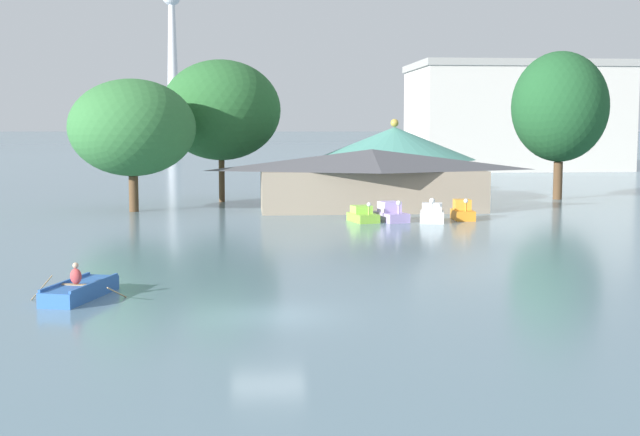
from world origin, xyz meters
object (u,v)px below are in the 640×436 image
at_px(pedal_boat_white, 432,214).
at_px(shoreline_tree_right, 560,107).
at_px(pedal_boat_lavender, 391,214).
at_px(pedal_boat_orange, 463,212).
at_px(boathouse, 372,178).
at_px(background_building_block, 514,116).
at_px(rowboat_with_rower, 80,290).
at_px(distant_broadcast_tower, 172,9).
at_px(shoreline_tree_tall_left, 132,128).
at_px(pedal_boat_lime, 363,215).
at_px(shoreline_tree_mid, 221,110).
at_px(green_roof_pavilion, 394,157).

distance_m(pedal_boat_white, shoreline_tree_right, 23.93).
xyz_separation_m(pedal_boat_lavender, pedal_boat_orange, (5.12, 0.67, 0.02)).
height_order(boathouse, background_building_block, background_building_block).
distance_m(rowboat_with_rower, pedal_boat_orange, 33.56).
xyz_separation_m(rowboat_with_rower, distant_broadcast_tower, (-20.66, 306.61, 49.67)).
bearing_deg(shoreline_tree_tall_left, distant_broadcast_tower, 93.88).
height_order(pedal_boat_lime, boathouse, boathouse).
bearing_deg(shoreline_tree_mid, green_roof_pavilion, 1.75).
relative_size(pedal_boat_orange, shoreline_tree_tall_left, 0.26).
height_order(pedal_boat_lime, shoreline_tree_mid, shoreline_tree_mid).
distance_m(shoreline_tree_tall_left, shoreline_tree_right, 36.76).
relative_size(pedal_boat_lime, pedal_boat_lavender, 0.93).
xyz_separation_m(pedal_boat_white, shoreline_tree_mid, (-14.50, 17.18, 7.24)).
distance_m(pedal_boat_lavender, pedal_boat_orange, 5.16).
bearing_deg(shoreline_tree_right, shoreline_tree_tall_left, -167.21).
height_order(boathouse, shoreline_tree_right, shoreline_tree_right).
height_order(green_roof_pavilion, shoreline_tree_tall_left, shoreline_tree_tall_left).
distance_m(background_building_block, distant_broadcast_tower, 225.88).
relative_size(rowboat_with_rower, pedal_boat_lime, 1.52).
height_order(pedal_boat_lime, background_building_block, background_building_block).
bearing_deg(distant_broadcast_tower, rowboat_with_rower, -86.15).
bearing_deg(rowboat_with_rower, distant_broadcast_tower, 20.12).
bearing_deg(shoreline_tree_tall_left, shoreline_tree_right, 12.79).
relative_size(shoreline_tree_tall_left, distant_broadcast_tower, 0.08).
bearing_deg(pedal_boat_lime, background_building_block, 141.30).
relative_size(rowboat_with_rower, pedal_boat_lavender, 1.42).
xyz_separation_m(rowboat_with_rower, green_roof_pavilion, (19.17, 42.38, 3.41)).
height_order(boathouse, shoreline_tree_mid, shoreline_tree_mid).
relative_size(pedal_boat_lavender, pedal_boat_orange, 1.16).
distance_m(boathouse, shoreline_tree_mid, 15.57).
relative_size(rowboat_with_rower, shoreline_tree_tall_left, 0.43).
xyz_separation_m(shoreline_tree_mid, shoreline_tree_right, (29.41, -0.05, 0.32)).
relative_size(boathouse, green_roof_pavilion, 1.29).
bearing_deg(boathouse, green_roof_pavilion, 70.46).
height_order(shoreline_tree_tall_left, distant_broadcast_tower, distant_broadcast_tower).
height_order(rowboat_with_rower, distant_broadcast_tower, distant_broadcast_tower).
height_order(pedal_boat_orange, shoreline_tree_mid, shoreline_tree_mid).
xyz_separation_m(shoreline_tree_tall_left, shoreline_tree_right, (35.81, 8.13, 1.78)).
relative_size(pedal_boat_white, shoreline_tree_tall_left, 0.27).
bearing_deg(pedal_boat_white, distant_broadcast_tower, -159.64).
height_order(pedal_boat_orange, green_roof_pavilion, green_roof_pavilion).
distance_m(pedal_boat_lavender, shoreline_tree_mid, 21.58).
xyz_separation_m(shoreline_tree_tall_left, distant_broadcast_tower, (-18.51, 272.87, 43.68)).
bearing_deg(rowboat_with_rower, shoreline_tree_tall_left, 19.92).
distance_m(rowboat_with_rower, distant_broadcast_tower, 311.29).
relative_size(shoreline_tree_mid, background_building_block, 0.40).
bearing_deg(pedal_boat_white, shoreline_tree_right, 151.36).
distance_m(green_roof_pavilion, shoreline_tree_tall_left, 23.15).
distance_m(boathouse, background_building_block, 69.23).
relative_size(rowboat_with_rower, pedal_boat_orange, 1.66).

